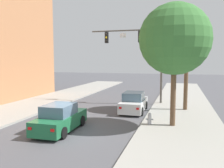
# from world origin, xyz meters

# --- Properties ---
(ground_plane) EXTENTS (120.00, 120.00, 0.00)m
(ground_plane) POSITION_xyz_m (0.00, 0.00, 0.00)
(ground_plane) COLOR #4C4C51
(sidewalk_right) EXTENTS (5.00, 60.00, 0.15)m
(sidewalk_right) POSITION_xyz_m (6.50, 0.00, 0.07)
(sidewalk_right) COLOR #99968E
(sidewalk_right) RESTS_ON ground
(traffic_signal_mast) EXTENTS (6.92, 0.38, 7.50)m
(traffic_signal_mast) POSITION_xyz_m (2.63, 9.95, 5.36)
(traffic_signal_mast) COLOR #514C47
(traffic_signal_mast) RESTS_ON sidewalk_right
(car_lead_white) EXTENTS (1.90, 4.27, 1.60)m
(car_lead_white) POSITION_xyz_m (2.76, 6.18, 0.72)
(car_lead_white) COLOR silver
(car_lead_white) RESTS_ON ground
(car_following_green) EXTENTS (1.93, 4.28, 1.60)m
(car_following_green) POSITION_xyz_m (-0.39, -0.16, 0.72)
(car_following_green) COLOR #1E663D
(car_following_green) RESTS_ON ground
(fire_hydrant) EXTENTS (0.48, 0.24, 0.72)m
(fire_hydrant) POSITION_xyz_m (4.53, 2.24, 0.51)
(fire_hydrant) COLOR #B2B2B7
(fire_hydrant) RESTS_ON sidewalk_right
(street_tree_nearest) EXTENTS (4.27, 4.27, 7.36)m
(street_tree_nearest) POSITION_xyz_m (5.92, 2.35, 5.36)
(street_tree_nearest) COLOR brown
(street_tree_nearest) RESTS_ON sidewalk_right
(street_tree_second) EXTENTS (3.45, 3.45, 7.82)m
(street_tree_second) POSITION_xyz_m (6.74, 7.44, 6.20)
(street_tree_second) COLOR brown
(street_tree_second) RESTS_ON sidewalk_right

